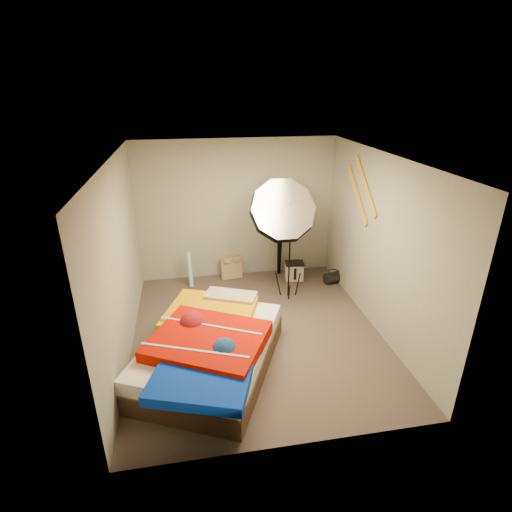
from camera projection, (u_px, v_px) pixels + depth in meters
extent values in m
plane|color=#51463D|center=(256.00, 332.00, 5.80)|extent=(4.00, 4.00, 0.00)
plane|color=silver|center=(257.00, 158.00, 4.80)|extent=(4.00, 4.00, 0.00)
plane|color=#9EA393|center=(237.00, 210.00, 7.11)|extent=(3.50, 0.00, 3.50)
plane|color=#9EA393|center=(297.00, 341.00, 3.49)|extent=(3.50, 0.00, 3.50)
plane|color=#9EA393|center=(120.00, 263.00, 5.02)|extent=(0.00, 4.00, 4.00)
plane|color=#9EA393|center=(379.00, 245.00, 5.58)|extent=(0.00, 4.00, 4.00)
cube|color=tan|center=(231.00, 268.00, 7.36)|extent=(0.42, 0.24, 0.41)
cylinder|color=#5CBCD3|center=(190.00, 270.00, 7.01)|extent=(0.10, 0.19, 0.64)
cube|color=white|center=(294.00, 271.00, 7.32)|extent=(0.34, 0.26, 0.31)
cylinder|color=black|center=(333.00, 278.00, 7.21)|extent=(0.37, 0.28, 0.20)
cube|color=gold|center=(365.00, 186.00, 5.84)|extent=(0.02, 0.91, 0.78)
cube|color=gold|center=(357.00, 195.00, 6.15)|extent=(0.02, 0.91, 0.78)
cube|color=#4A3122|center=(210.00, 359.00, 5.03)|extent=(2.15, 2.45, 0.27)
cube|color=white|center=(210.00, 344.00, 4.94)|extent=(2.10, 2.40, 0.18)
cube|color=#DFA200|center=(211.00, 314.00, 5.33)|extent=(1.40, 1.31, 0.14)
cube|color=#BB0E00|center=(208.00, 341.00, 4.74)|extent=(1.64, 1.56, 0.16)
cube|color=#0B39CB|center=(201.00, 380.00, 4.17)|extent=(1.23, 1.10, 0.12)
cube|color=#C88A93|center=(231.00, 298.00, 5.65)|extent=(0.78, 0.58, 0.14)
cylinder|color=black|center=(290.00, 251.00, 6.48)|extent=(0.03, 0.03, 1.64)
cube|color=black|center=(291.00, 205.00, 6.17)|extent=(0.07, 0.07, 0.10)
cone|color=silver|center=(282.00, 211.00, 6.05)|extent=(1.25, 0.95, 1.21)
cylinder|color=black|center=(279.00, 245.00, 7.37)|extent=(0.05, 0.05, 1.17)
cube|color=black|center=(280.00, 211.00, 7.12)|extent=(0.09, 0.09, 0.12)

